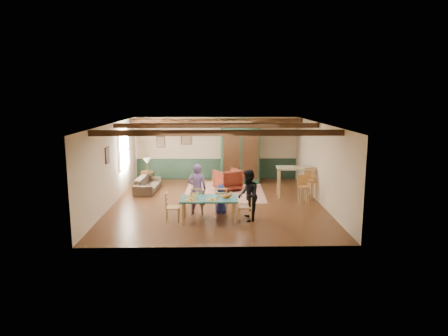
{
  "coord_description": "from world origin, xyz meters",
  "views": [
    {
      "loc": [
        -0.05,
        -13.17,
        3.62
      ],
      "look_at": [
        0.25,
        0.35,
        1.15
      ],
      "focal_mm": 32.0,
      "sensor_mm": 36.0,
      "label": 1
    }
  ],
  "objects_px": {
    "sofa": "(148,184)",
    "bar_stool_left": "(303,190)",
    "dining_chair_far_right": "(221,200)",
    "dining_chair_far_left": "(197,201)",
    "armoire": "(240,154)",
    "dining_chair_end_left": "(173,207)",
    "cat": "(226,196)",
    "dining_table": "(209,209)",
    "end_table": "(148,179)",
    "bar_stool_right": "(311,185)",
    "dining_chair_end_right": "(245,206)",
    "counter_table": "(294,182)",
    "person_child": "(221,199)",
    "armchair": "(228,180)",
    "person_woman": "(248,196)",
    "table_lamp": "(147,165)",
    "person_man": "(197,189)"
  },
  "relations": [
    {
      "from": "person_child",
      "to": "counter_table",
      "type": "bearing_deg",
      "value": -143.78
    },
    {
      "from": "dining_chair_end_right",
      "to": "armoire",
      "type": "distance_m",
      "value": 5.12
    },
    {
      "from": "dining_chair_far_left",
      "to": "table_lamp",
      "type": "height_order",
      "value": "table_lamp"
    },
    {
      "from": "dining_chair_end_left",
      "to": "person_woman",
      "type": "xyz_separation_m",
      "value": [
        2.19,
        0.01,
        0.32
      ]
    },
    {
      "from": "bar_stool_right",
      "to": "table_lamp",
      "type": "bearing_deg",
      "value": 158.92
    },
    {
      "from": "person_man",
      "to": "armoire",
      "type": "relative_size",
      "value": 0.64
    },
    {
      "from": "dining_chair_far_left",
      "to": "armoire",
      "type": "relative_size",
      "value": 0.36
    },
    {
      "from": "dining_chair_far_right",
      "to": "dining_chair_end_right",
      "type": "xyz_separation_m",
      "value": [
        0.69,
        -0.65,
        0.0
      ]
    },
    {
      "from": "armoire",
      "to": "counter_table",
      "type": "xyz_separation_m",
      "value": [
        1.82,
        -2.34,
        -0.68
      ]
    },
    {
      "from": "person_woman",
      "to": "cat",
      "type": "xyz_separation_m",
      "value": [
        -0.64,
        -0.1,
        0.01
      ]
    },
    {
      "from": "dining_chair_end_left",
      "to": "cat",
      "type": "relative_size",
      "value": 2.64
    },
    {
      "from": "dining_chair_far_left",
      "to": "armoire",
      "type": "bearing_deg",
      "value": -110.12
    },
    {
      "from": "person_child",
      "to": "armchair",
      "type": "bearing_deg",
      "value": -96.05
    },
    {
      "from": "dining_chair_far_left",
      "to": "person_woman",
      "type": "height_order",
      "value": "person_woman"
    },
    {
      "from": "table_lamp",
      "to": "bar_stool_right",
      "type": "xyz_separation_m",
      "value": [
        6.04,
        -2.39,
        -0.3
      ]
    },
    {
      "from": "cat",
      "to": "bar_stool_right",
      "type": "bearing_deg",
      "value": 37.04
    },
    {
      "from": "sofa",
      "to": "person_woman",
      "type": "bearing_deg",
      "value": -133.62
    },
    {
      "from": "person_woman",
      "to": "person_child",
      "type": "bearing_deg",
      "value": -133.26
    },
    {
      "from": "dining_chair_end_right",
      "to": "bar_stool_left",
      "type": "xyz_separation_m",
      "value": [
        2.06,
        1.61,
        0.07
      ]
    },
    {
      "from": "dining_chair_far_right",
      "to": "bar_stool_left",
      "type": "xyz_separation_m",
      "value": [
        2.75,
        0.95,
        0.07
      ]
    },
    {
      "from": "person_man",
      "to": "person_woman",
      "type": "xyz_separation_m",
      "value": [
        1.51,
        -0.72,
        -0.03
      ]
    },
    {
      "from": "cat",
      "to": "armoire",
      "type": "distance_m",
      "value": 5.22
    },
    {
      "from": "dining_chair_far_right",
      "to": "end_table",
      "type": "xyz_separation_m",
      "value": [
        -2.91,
        3.93,
        -0.14
      ]
    },
    {
      "from": "armchair",
      "to": "sofa",
      "type": "xyz_separation_m",
      "value": [
        -3.06,
        -0.07,
        -0.14
      ]
    },
    {
      "from": "dining_chair_far_right",
      "to": "end_table",
      "type": "height_order",
      "value": "dining_chair_far_right"
    },
    {
      "from": "armchair",
      "to": "sofa",
      "type": "bearing_deg",
      "value": -25.84
    },
    {
      "from": "dining_chair_far_left",
      "to": "bar_stool_right",
      "type": "xyz_separation_m",
      "value": [
        3.86,
        1.54,
        0.14
      ]
    },
    {
      "from": "bar_stool_left",
      "to": "table_lamp",
      "type": "bearing_deg",
      "value": 147.79
    },
    {
      "from": "dining_chair_end_right",
      "to": "cat",
      "type": "relative_size",
      "value": 2.64
    },
    {
      "from": "dining_table",
      "to": "cat",
      "type": "bearing_deg",
      "value": -9.94
    },
    {
      "from": "cat",
      "to": "counter_table",
      "type": "height_order",
      "value": "counter_table"
    },
    {
      "from": "armchair",
      "to": "bar_stool_left",
      "type": "xyz_separation_m",
      "value": [
        2.45,
        -2.2,
        0.09
      ]
    },
    {
      "from": "end_table",
      "to": "bar_stool_right",
      "type": "distance_m",
      "value": 6.5
    },
    {
      "from": "bar_stool_left",
      "to": "dining_chair_end_right",
      "type": "bearing_deg",
      "value": -146.63
    },
    {
      "from": "dining_chair_far_right",
      "to": "sofa",
      "type": "bearing_deg",
      "value": -48.55
    },
    {
      "from": "dining_chair_far_left",
      "to": "bar_stool_left",
      "type": "height_order",
      "value": "bar_stool_left"
    },
    {
      "from": "dining_table",
      "to": "end_table",
      "type": "relative_size",
      "value": 2.75
    },
    {
      "from": "dining_chair_far_left",
      "to": "sofa",
      "type": "relative_size",
      "value": 0.46
    },
    {
      "from": "dining_chair_far_right",
      "to": "dining_chair_end_left",
      "type": "xyz_separation_m",
      "value": [
        -1.41,
        -0.67,
        0.0
      ]
    },
    {
      "from": "sofa",
      "to": "bar_stool_left",
      "type": "height_order",
      "value": "bar_stool_left"
    },
    {
      "from": "dining_chair_far_left",
      "to": "counter_table",
      "type": "relative_size",
      "value": 0.66
    },
    {
      "from": "dining_chair_end_right",
      "to": "sofa",
      "type": "xyz_separation_m",
      "value": [
        -3.45,
        3.74,
        -0.16
      ]
    },
    {
      "from": "dining_chair_far_right",
      "to": "person_child",
      "type": "relative_size",
      "value": 0.95
    },
    {
      "from": "dining_table",
      "to": "dining_chair_end_left",
      "type": "bearing_deg",
      "value": -179.63
    },
    {
      "from": "table_lamp",
      "to": "counter_table",
      "type": "bearing_deg",
      "value": -18.51
    },
    {
      "from": "cat",
      "to": "bar_stool_left",
      "type": "relative_size",
      "value": 0.33
    },
    {
      "from": "armoire",
      "to": "bar_stool_right",
      "type": "xyz_separation_m",
      "value": [
        2.28,
        -2.86,
        -0.65
      ]
    },
    {
      "from": "counter_table",
      "to": "bar_stool_left",
      "type": "xyz_separation_m",
      "value": [
        0.08,
        -1.11,
        -0.04
      ]
    },
    {
      "from": "dining_table",
      "to": "bar_stool_left",
      "type": "bearing_deg",
      "value": 27.35
    },
    {
      "from": "person_child",
      "to": "armoire",
      "type": "distance_m",
      "value": 4.48
    }
  ]
}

